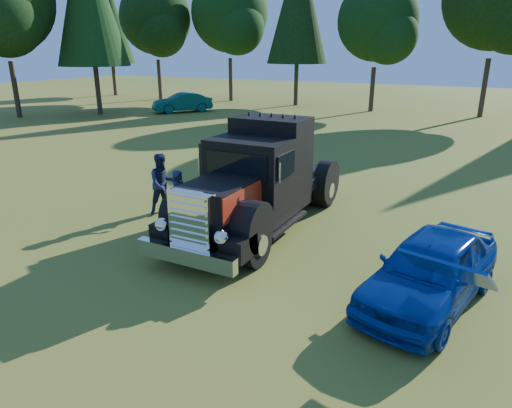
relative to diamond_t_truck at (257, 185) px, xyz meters
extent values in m
plane|color=#3C5D1B|center=(0.38, -2.68, -1.28)|extent=(120.00, 120.00, 0.00)
cylinder|color=#2D2116|center=(-31.62, 27.32, 0.88)|extent=(0.36, 0.36, 4.32)
cone|color=black|center=(-31.62, 27.32, 6.52)|extent=(4.80, 4.80, 9.00)
cylinder|color=#2D2116|center=(-24.62, 26.32, 0.61)|extent=(0.36, 0.36, 3.78)
sphere|color=black|center=(-24.62, 26.32, 6.28)|extent=(6.72, 6.72, 6.72)
sphere|color=black|center=(-23.36, 25.48, 5.02)|extent=(4.62, 4.62, 4.62)
cylinder|color=#2D2116|center=(-17.62, 28.32, 0.70)|extent=(0.36, 0.36, 3.96)
sphere|color=black|center=(-17.62, 28.32, 6.64)|extent=(7.04, 7.04, 7.04)
sphere|color=black|center=(-16.30, 27.44, 5.32)|extent=(4.84, 4.84, 4.84)
cylinder|color=#2D2116|center=(-10.62, 27.82, 1.06)|extent=(0.36, 0.36, 4.68)
cone|color=black|center=(-10.62, 27.82, 7.17)|extent=(5.20, 5.20, 9.75)
cylinder|color=#2D2116|center=(-3.62, 26.82, 0.43)|extent=(0.36, 0.36, 3.42)
sphere|color=black|center=(-3.62, 26.82, 5.56)|extent=(6.08, 6.08, 6.08)
sphere|color=black|center=(-2.48, 26.06, 4.42)|extent=(4.18, 4.18, 4.18)
cylinder|color=#2D2116|center=(4.38, 27.32, 0.79)|extent=(0.36, 0.36, 4.14)
cylinder|color=#2D2116|center=(-21.62, 15.32, 1.06)|extent=(0.36, 0.36, 4.68)
cylinder|color=#2D2116|center=(-25.62, 11.32, 0.70)|extent=(0.36, 0.36, 3.96)
sphere|color=black|center=(-25.62, 11.32, 6.64)|extent=(7.04, 7.04, 7.04)
sphere|color=black|center=(-24.30, 10.44, 5.32)|extent=(4.84, 4.84, 4.84)
cylinder|color=black|center=(-1.04, -2.08, -0.73)|extent=(0.32, 1.10, 1.10)
cylinder|color=black|center=(1.06, -2.08, -0.73)|extent=(0.32, 1.10, 1.10)
cylinder|color=black|center=(-1.04, 2.72, -0.73)|extent=(0.32, 1.10, 1.10)
cylinder|color=black|center=(1.06, 2.72, -0.73)|extent=(0.32, 1.10, 1.10)
cylinder|color=black|center=(-0.71, 2.72, -0.73)|extent=(0.32, 1.10, 1.10)
cylinder|color=black|center=(0.73, 2.72, -0.73)|extent=(0.32, 1.10, 1.10)
cube|color=black|center=(0.01, 0.52, -0.66)|extent=(1.60, 6.40, 0.28)
cube|color=white|center=(0.01, -3.33, -0.73)|extent=(2.50, 0.22, 0.36)
cube|color=white|center=(0.01, -3.03, -0.03)|extent=(1.05, 0.30, 1.30)
cube|color=black|center=(0.01, -1.98, 0.02)|extent=(1.35, 1.80, 1.10)
cube|color=#9D2311|center=(-0.68, -1.98, 0.22)|extent=(0.02, 1.80, 0.60)
cube|color=#9D2311|center=(0.70, -1.98, 0.22)|extent=(0.02, 1.80, 0.60)
cylinder|color=black|center=(-0.94, -2.08, -0.33)|extent=(0.55, 1.24, 1.24)
cylinder|color=black|center=(0.96, -2.08, -0.33)|extent=(0.55, 1.24, 1.24)
sphere|color=white|center=(-0.77, -3.10, -0.23)|extent=(0.32, 0.32, 0.32)
sphere|color=white|center=(0.79, -3.10, -0.23)|extent=(0.32, 0.32, 0.32)
cube|color=black|center=(0.01, -0.43, 0.27)|extent=(2.05, 1.30, 2.10)
cube|color=black|center=(0.01, -1.10, 0.77)|extent=(1.70, 0.05, 0.65)
cube|color=black|center=(0.01, 0.87, 0.47)|extent=(2.05, 1.30, 2.50)
cube|color=black|center=(0.01, 2.52, -0.33)|extent=(2.00, 2.00, 0.35)
cube|color=black|center=(-1.50, -0.04, 0.17)|extent=(0.99, 0.58, 1.50)
cube|color=maroon|center=(-1.53, 0.00, 0.02)|extent=(0.75, 0.43, 0.75)
imported|color=#06118E|center=(4.82, -1.90, -0.57)|extent=(2.58, 4.43, 1.42)
cube|color=#06118E|center=(5.21, -3.56, 0.27)|extent=(1.48, 1.20, 0.67)
imported|color=#1D2243|center=(-1.99, -0.82, -0.47)|extent=(0.39, 0.60, 1.63)
imported|color=#1A253D|center=(-3.09, -0.17, -0.35)|extent=(1.06, 1.13, 1.86)
imported|color=#0B4044|center=(-16.70, 19.23, -0.53)|extent=(3.99, 4.61, 1.50)
camera|label=1|loc=(5.52, -10.54, 3.51)|focal=32.00mm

